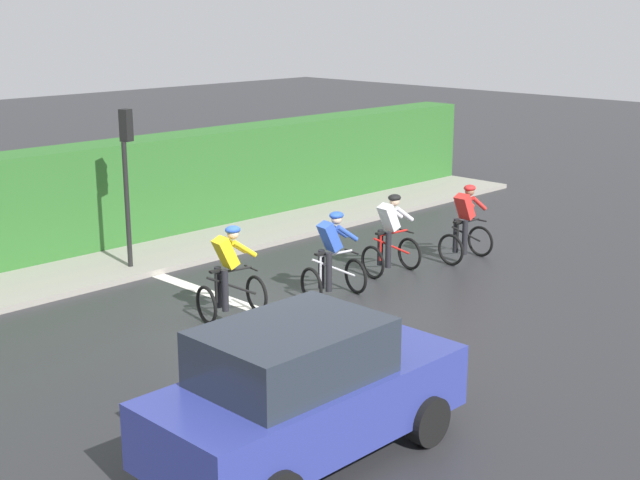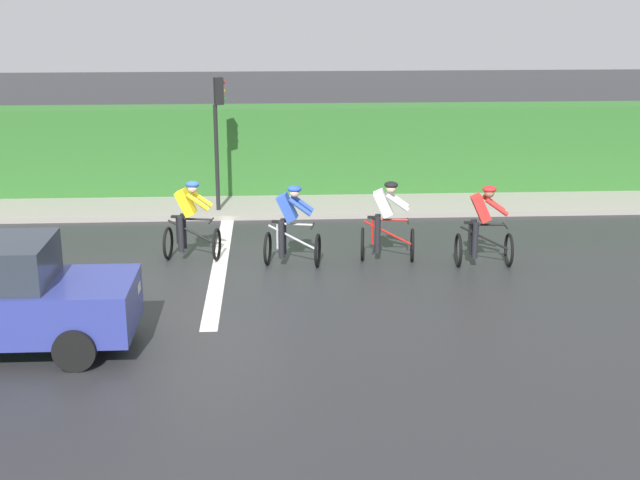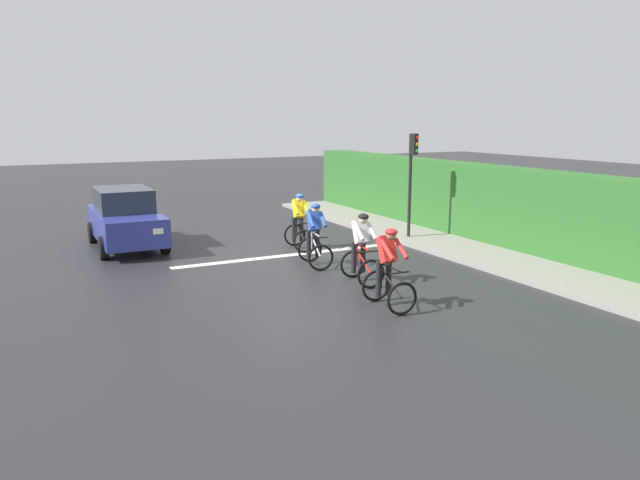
# 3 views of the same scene
# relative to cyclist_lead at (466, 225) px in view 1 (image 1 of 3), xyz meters

# --- Properties ---
(ground_plane) EXTENTS (80.00, 80.00, 0.00)m
(ground_plane) POSITION_rel_cyclist_lead_xyz_m (-0.30, -5.36, -0.80)
(ground_plane) COLOR #28282B
(sidewalk_kerb) EXTENTS (2.80, 21.65, 0.12)m
(sidewalk_kerb) POSITION_rel_cyclist_lead_xyz_m (-5.21, -3.36, -0.74)
(sidewalk_kerb) COLOR gray
(sidewalk_kerb) RESTS_ON ground
(stone_wall_low) EXTENTS (0.44, 21.65, 0.54)m
(stone_wall_low) POSITION_rel_cyclist_lead_xyz_m (-6.11, -3.36, -0.53)
(stone_wall_low) COLOR tan
(stone_wall_low) RESTS_ON ground
(hedge_wall) EXTENTS (1.10, 21.65, 2.38)m
(hedge_wall) POSITION_rel_cyclist_lead_xyz_m (-6.41, -3.36, 0.39)
(hedge_wall) COLOR #2D6628
(hedge_wall) RESTS_ON ground
(road_marking_stop_line) EXTENTS (7.00, 0.30, 0.01)m
(road_marking_stop_line) POSITION_rel_cyclist_lead_xyz_m (-0.30, -5.27, -0.79)
(road_marking_stop_line) COLOR silver
(road_marking_stop_line) RESTS_ON ground
(cyclist_lead) EXTENTS (0.72, 1.11, 1.66)m
(cyclist_lead) POSITION_rel_cyclist_lead_xyz_m (0.00, 0.00, 0.00)
(cyclist_lead) COLOR black
(cyclist_lead) RESTS_ON ground
(cyclist_second) EXTENTS (0.80, 1.15, 1.66)m
(cyclist_second) POSITION_rel_cyclist_lead_xyz_m (-0.50, -1.88, 0.00)
(cyclist_second) COLOR black
(cyclist_second) RESTS_ON ground
(cyclist_mid) EXTENTS (0.86, 1.19, 1.66)m
(cyclist_mid) POSITION_rel_cyclist_lead_xyz_m (-0.25, -3.83, 0.00)
(cyclist_mid) COLOR black
(cyclist_mid) RESTS_ON ground
(cyclist_fourth) EXTENTS (0.83, 1.17, 1.66)m
(cyclist_fourth) POSITION_rel_cyclist_lead_xyz_m (-0.76, -5.88, 0.00)
(cyclist_fourth) COLOR black
(cyclist_fourth) RESTS_ON ground
(car_navy) EXTENTS (1.89, 4.10, 1.76)m
(car_navy) POSITION_rel_cyclist_lead_xyz_m (3.74, -8.46, 0.08)
(car_navy) COLOR navy
(car_navy) RESTS_ON ground
(traffic_light_near_crossing) EXTENTS (0.25, 0.31, 3.34)m
(traffic_light_near_crossing) POSITION_rel_cyclist_lead_xyz_m (-4.44, -5.46, 1.43)
(traffic_light_near_crossing) COLOR black
(traffic_light_near_crossing) RESTS_ON ground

